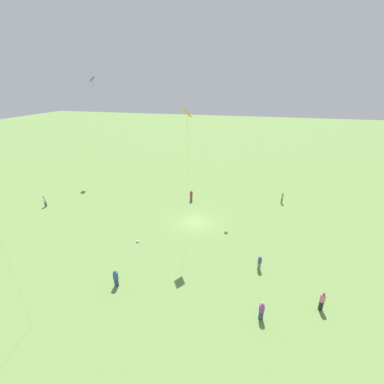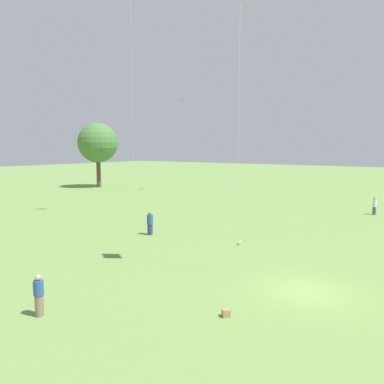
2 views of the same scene
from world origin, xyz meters
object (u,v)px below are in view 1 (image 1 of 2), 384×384
Objects in this scene: person_2 at (282,198)px; picnic_bag_1 at (137,241)px; person_1 at (260,263)px; kite_0 at (93,83)px; person_4 at (116,278)px; picnic_bag_0 at (226,232)px; person_3 at (322,301)px; person_6 at (262,311)px; person_0 at (45,201)px; person_5 at (191,196)px; kite_1 at (187,118)px.

picnic_bag_1 is at bearing 150.87° from person_2.
person_1 is 0.09× the size of kite_0.
picnic_bag_0 is at bearing -23.22° from person_4.
person_4 is at bearing 52.81° from picnic_bag_0.
person_3 is 47.07m from kite_0.
person_6 is 44.91m from kite_0.
person_0 is 1.03× the size of person_1.
kite_0 is at bearing -33.82° from person_5.
picnic_bag_1 is (3.28, 12.61, -0.78)m from person_5.
picnic_bag_0 is (-26.70, 16.37, -16.91)m from kite_0.
kite_1 reaches higher than person_5.
picnic_bag_1 is at bearing -123.87° from person_3.
person_0 is 18.33m from picnic_bag_1.
person_0 is at bearing -1.82° from picnic_bag_0.
person_3 is 5.20m from person_6.
person_5 is at bearing -31.57° from person_1.
person_2 is at bearing 166.52° from person_3.
picnic_bag_1 is at bearing 23.58° from person_4.
person_1 is at bearing 115.39° from person_5.
person_6 is at bearing -84.32° from person_3.
person_2 is at bearing -21.94° from person_4.
kite_1 is at bearing 81.77° from kite_0.
person_6 is at bearing 113.47° from person_1.
person_5 is 16.54m from kite_1.
person_0 is 0.93× the size of person_3.
picnic_bag_1 is (5.42, 2.63, -13.79)m from kite_1.
kite_0 is (20.20, -8.27, 16.17)m from person_5.
picnic_bag_0 is (-6.51, 8.10, -0.74)m from person_5.
person_5 reaches higher than person_0.
person_5 is (13.77, 2.48, -0.00)m from person_2.
person_5 is 5.21× the size of picnic_bag_1.
person_4 is at bearing 55.19° from person_6.
person_0 is 22.32m from person_4.
person_1 is 6.25m from person_3.
person_2 is 21.44m from kite_1.
person_0 is at bearing 28.83° from kite_0.
person_0 is 22.01m from person_5.
person_1 is (-31.33, 6.79, -0.03)m from person_0.
kite_1 is (8.40, -4.04, 13.09)m from person_1.
kite_1 reaches higher than picnic_bag_0.
person_4 is at bearing -103.02° from person_3.
person_4 is at bearing 170.27° from person_0.
person_5 reaches higher than person_4.
person_3 is (-1.73, 20.31, 0.02)m from person_2.
person_1 is 0.11× the size of kite_1.
person_1 is 0.91× the size of person_5.
person_2 is (-3.23, -16.50, 0.08)m from person_1.
person_5 is 10.41m from picnic_bag_0.
person_4 is (12.66, 5.45, 0.04)m from person_1.
kite_0 is (18.08, -27.74, 16.21)m from person_4.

